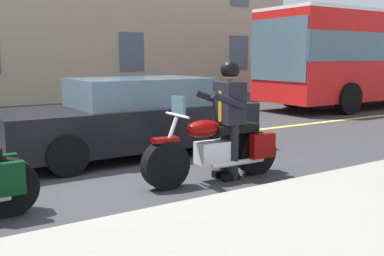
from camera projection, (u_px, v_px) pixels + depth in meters
name	position (u px, v px, depth m)	size (l,w,h in m)	color
ground_plane	(132.00, 172.00, 6.90)	(80.00, 80.00, 0.00)	#333335
lane_center_stripe	(88.00, 149.00, 8.56)	(60.00, 0.16, 0.01)	#E5DB4C
motorcycle_main	(218.00, 150.00, 6.37)	(2.21, 0.62, 1.26)	black
rider_main	(229.00, 109.00, 6.38)	(0.63, 0.55, 1.74)	black
car_silver	(133.00, 117.00, 8.06)	(4.60, 1.92, 1.40)	black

